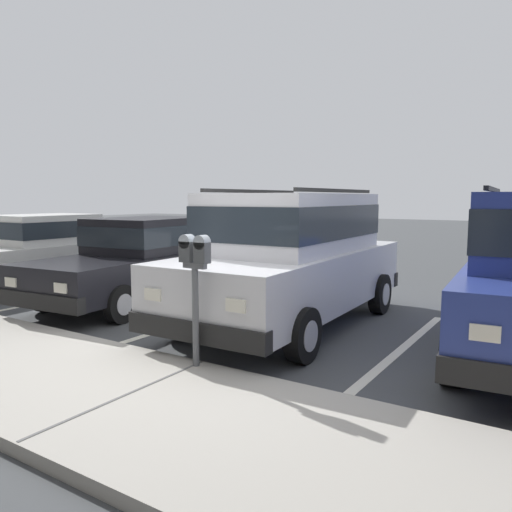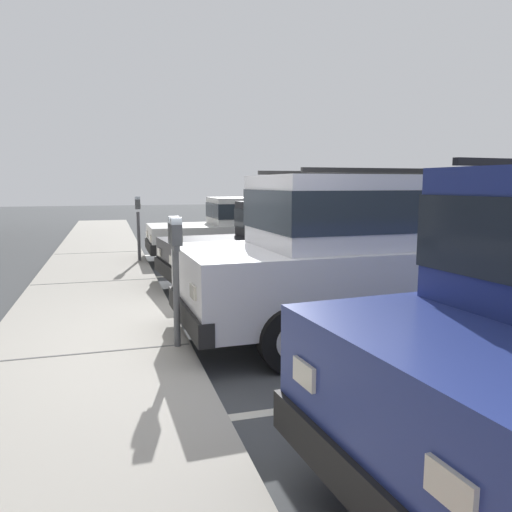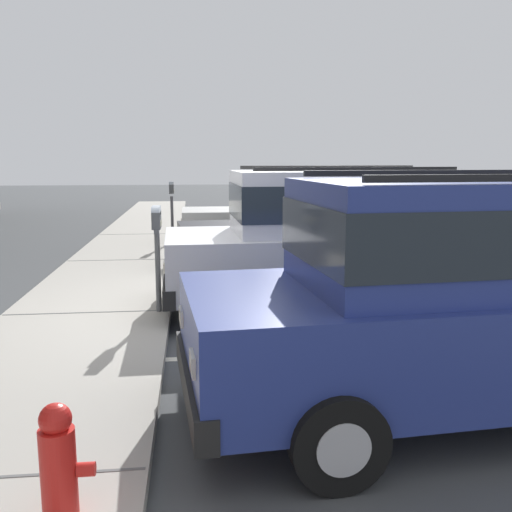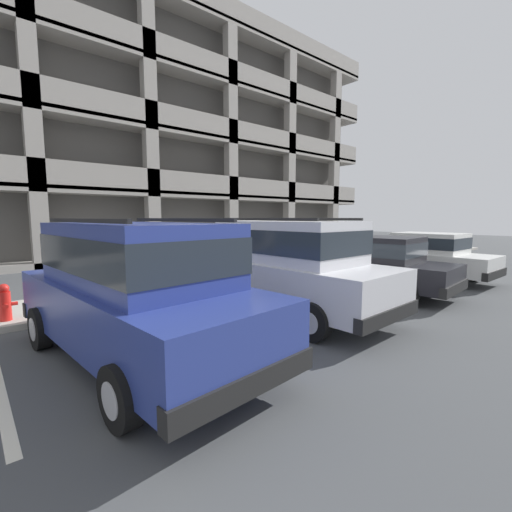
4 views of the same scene
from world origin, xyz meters
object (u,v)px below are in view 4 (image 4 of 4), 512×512
(parking_meter_near, at_px, (214,251))
(silver_suv, at_px, (287,263))
(dark_hatchback, at_px, (371,263))
(fire_hydrant, at_px, (5,303))
(blue_coupe, at_px, (423,254))
(parking_meter_far, at_px, (354,242))
(parking_garage, at_px, (112,147))
(red_sedan, at_px, (137,286))

(parking_meter_near, bearing_deg, silver_suv, -85.55)
(dark_hatchback, relative_size, parking_meter_near, 3.27)
(fire_hydrant, bearing_deg, blue_coupe, -14.37)
(blue_coupe, xyz_separation_m, parking_meter_far, (-0.18, 2.55, 0.27))
(dark_hatchback, height_order, parking_garage, parking_garage)
(red_sedan, height_order, parking_meter_far, red_sedan)
(silver_suv, height_order, parking_meter_far, silver_suv)
(parking_meter_far, bearing_deg, fire_hydrant, 178.56)
(silver_suv, xyz_separation_m, fire_hydrant, (-4.66, 2.77, -0.62))
(blue_coupe, relative_size, fire_hydrant, 6.40)
(blue_coupe, bearing_deg, red_sedan, -178.43)
(parking_meter_near, height_order, parking_garage, parking_garage)
(dark_hatchback, bearing_deg, parking_meter_near, 138.04)
(parking_meter_near, bearing_deg, red_sedan, -138.50)
(red_sedan, xyz_separation_m, fire_hydrant, (-1.33, 3.08, -0.62))
(parking_meter_far, bearing_deg, blue_coupe, -85.94)
(dark_hatchback, height_order, parking_meter_near, dark_hatchback)
(dark_hatchback, distance_m, parking_meter_near, 4.25)
(blue_coupe, relative_size, parking_garage, 0.14)
(silver_suv, relative_size, parking_garage, 0.15)
(fire_hydrant, bearing_deg, parking_garage, 63.79)
(blue_coupe, bearing_deg, parking_meter_near, 159.05)
(blue_coupe, distance_m, fire_hydrant, 11.40)
(silver_suv, height_order, red_sedan, same)
(blue_coupe, relative_size, parking_meter_near, 3.18)
(parking_meter_near, relative_size, parking_meter_far, 0.96)
(silver_suv, bearing_deg, red_sedan, -176.42)
(red_sedan, xyz_separation_m, parking_meter_near, (3.14, 2.78, 0.08))
(dark_hatchback, relative_size, parking_meter_far, 3.13)
(dark_hatchback, relative_size, parking_garage, 0.14)
(silver_suv, height_order, parking_meter_near, silver_suv)
(silver_suv, distance_m, blue_coupe, 6.39)
(dark_hatchback, distance_m, parking_meter_far, 3.95)
(blue_coupe, bearing_deg, fire_hydrant, 165.74)
(silver_suv, bearing_deg, parking_meter_near, 92.81)
(parking_garage, distance_m, fire_hydrant, 15.33)
(parking_garage, relative_size, fire_hydrant, 45.71)
(red_sedan, bearing_deg, parking_meter_near, 36.80)
(blue_coupe, distance_m, parking_meter_near, 7.05)
(silver_suv, distance_m, dark_hatchback, 3.21)
(silver_suv, bearing_deg, blue_coupe, -2.15)
(dark_hatchback, height_order, fire_hydrant, dark_hatchback)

